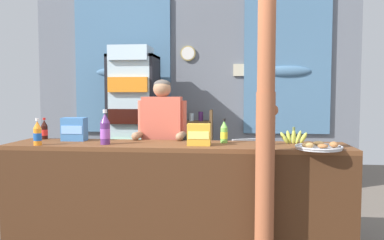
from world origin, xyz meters
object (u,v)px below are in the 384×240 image
object	(u,v)px
bottle_shelf_rack	(196,148)
soda_bottle_grape_soda	(105,130)
soda_bottle_cola	(44,130)
snack_box_choco_powder	(199,135)
stall_counter	(174,185)
timber_post	(266,99)
soda_bottle_lime_soda	(224,133)
drink_fridge	(133,115)
plastic_lawn_chair	(243,166)
soda_bottle_iced_tea	(264,135)
pastry_tray	(318,147)
banana_bunch	(294,137)
soda_bottle_orange_soda	(37,134)
shopkeeper	(162,134)
snack_box_biscuit	(74,129)

from	to	relation	value
bottle_shelf_rack	soda_bottle_grape_soda	world-z (taller)	soda_bottle_grape_soda
soda_bottle_cola	snack_box_choco_powder	world-z (taller)	soda_bottle_cola
stall_counter	soda_bottle_cola	distance (m)	1.51
snack_box_choco_powder	timber_post	bearing A→B (deg)	-30.80
stall_counter	bottle_shelf_rack	distance (m)	2.20
soda_bottle_grape_soda	snack_box_choco_powder	bearing A→B (deg)	0.61
stall_counter	soda_bottle_lime_soda	world-z (taller)	soda_bottle_lime_soda
stall_counter	timber_post	xyz separation A→B (m)	(0.78, -0.31, 0.78)
timber_post	drink_fridge	xyz separation A→B (m)	(-1.64, 2.21, -0.25)
soda_bottle_grape_soda	snack_box_choco_powder	distance (m)	0.86
soda_bottle_cola	timber_post	bearing A→B (deg)	-16.82
plastic_lawn_chair	soda_bottle_iced_tea	bearing A→B (deg)	-83.49
pastry_tray	timber_post	bearing A→B (deg)	-155.16
stall_counter	bottle_shelf_rack	bearing A→B (deg)	90.04
bottle_shelf_rack	soda_bottle_iced_tea	world-z (taller)	bottle_shelf_rack
bottle_shelf_rack	banana_bunch	bearing A→B (deg)	-60.85
soda_bottle_grape_soda	soda_bottle_orange_soda	world-z (taller)	soda_bottle_grape_soda
timber_post	drink_fridge	size ratio (longest dim) A/B	1.39
stall_counter	snack_box_choco_powder	world-z (taller)	snack_box_choco_powder
soda_bottle_lime_soda	snack_box_choco_powder	world-z (taller)	soda_bottle_lime_soda
soda_bottle_lime_soda	pastry_tray	distance (m)	0.87
banana_bunch	soda_bottle_lime_soda	bearing A→B (deg)	-178.90
soda_bottle_grape_soda	soda_bottle_iced_tea	size ratio (longest dim) A/B	1.57
soda_bottle_grape_soda	soda_bottle_lime_soda	bearing A→B (deg)	11.50
soda_bottle_orange_soda	soda_bottle_cola	world-z (taller)	soda_bottle_orange_soda
plastic_lawn_chair	stall_counter	bearing A→B (deg)	-114.35
soda_bottle_orange_soda	banana_bunch	size ratio (longest dim) A/B	0.90
soda_bottle_orange_soda	soda_bottle_cola	size ratio (longest dim) A/B	1.12
timber_post	shopkeeper	world-z (taller)	timber_post
timber_post	shopkeeper	xyz separation A→B (m)	(-1.00, 0.92, -0.38)
soda_bottle_grape_soda	soda_bottle_iced_tea	bearing A→B (deg)	4.54
soda_bottle_orange_soda	snack_box_biscuit	bearing A→B (deg)	61.09
shopkeeper	soda_bottle_grape_soda	bearing A→B (deg)	-125.29
timber_post	soda_bottle_lime_soda	bearing A→B (deg)	121.84
plastic_lawn_chair	soda_bottle_cola	size ratio (longest dim) A/B	3.92
soda_bottle_lime_soda	soda_bottle_cola	bearing A→B (deg)	176.49
plastic_lawn_chair	soda_bottle_grape_soda	distance (m)	2.03
snack_box_biscuit	pastry_tray	world-z (taller)	snack_box_biscuit
soda_bottle_orange_soda	soda_bottle_lime_soda	xyz separation A→B (m)	(1.67, 0.34, -0.01)
stall_counter	soda_bottle_iced_tea	distance (m)	0.93
stall_counter	banana_bunch	bearing A→B (deg)	12.64
shopkeeper	soda_bottle_grape_soda	size ratio (longest dim) A/B	4.86
timber_post	snack_box_choco_powder	size ratio (longest dim) A/B	13.79
shopkeeper	soda_bottle_orange_soda	distance (m)	1.24
timber_post	pastry_tray	bearing A→B (deg)	24.84
stall_counter	snack_box_biscuit	world-z (taller)	snack_box_biscuit
plastic_lawn_chair	banana_bunch	bearing A→B (deg)	-70.20
stall_counter	soda_bottle_grape_soda	world-z (taller)	soda_bottle_grape_soda
stall_counter	soda_bottle_grape_soda	xyz separation A→B (m)	(-0.64, 0.01, 0.50)
soda_bottle_iced_tea	timber_post	bearing A→B (deg)	-93.28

